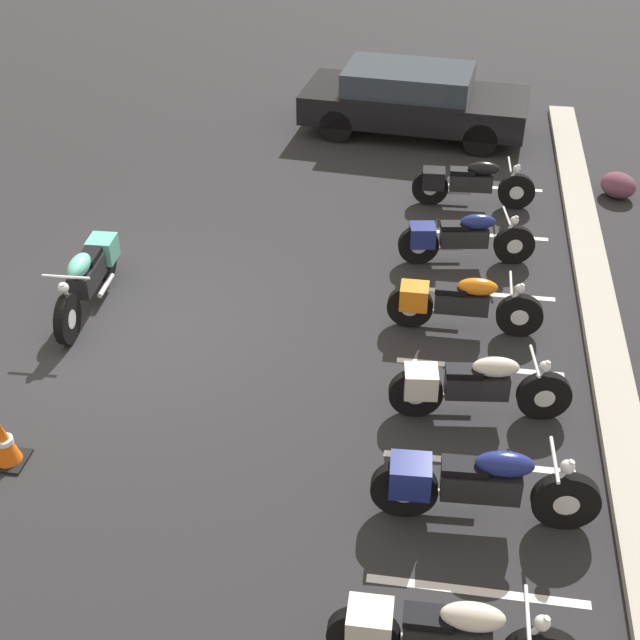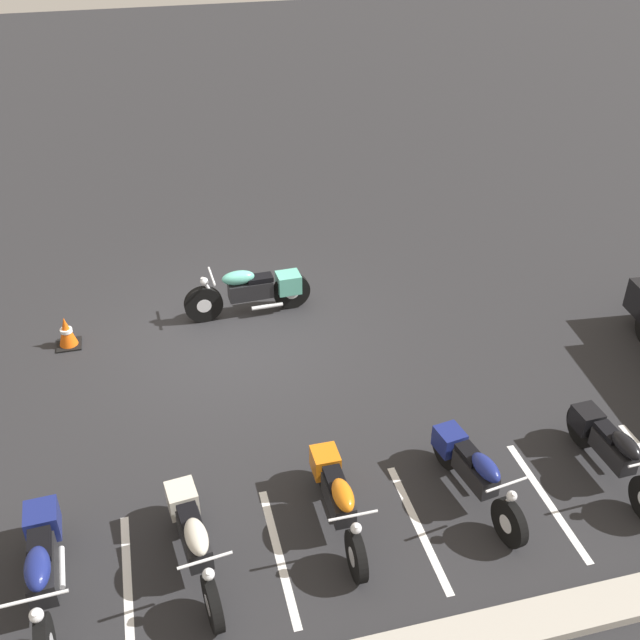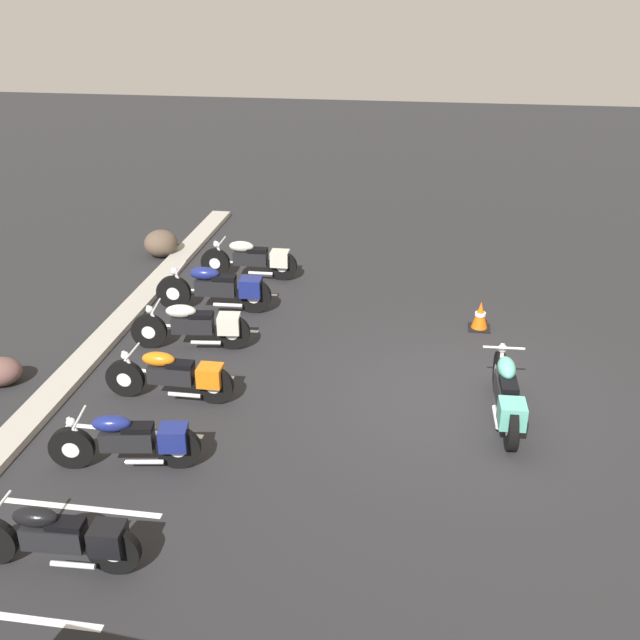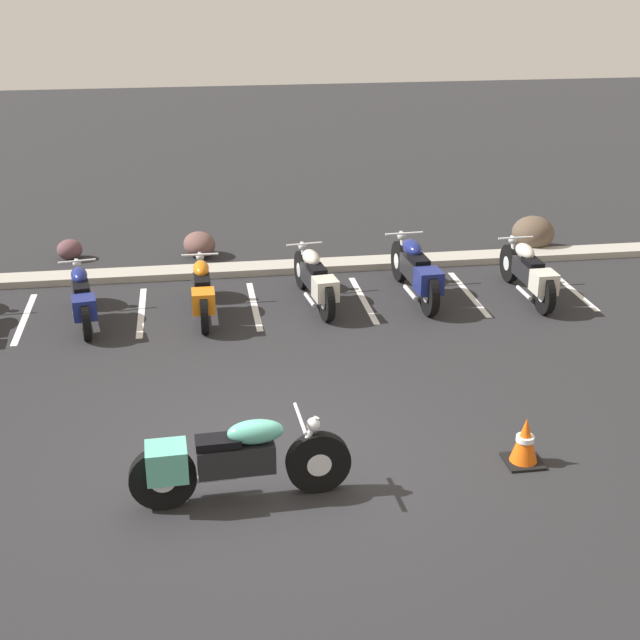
{
  "view_description": "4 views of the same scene",
  "coord_description": "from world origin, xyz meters",
  "px_view_note": "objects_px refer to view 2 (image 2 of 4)",
  "views": [
    {
      "loc": [
        9.36,
        4.0,
        6.83
      ],
      "look_at": [
        0.4,
        2.61,
        0.67
      ],
      "focal_mm": 50.0,
      "sensor_mm": 36.0,
      "label": 1
    },
    {
      "loc": [
        1.16,
        10.5,
        7.21
      ],
      "look_at": [
        -1.25,
        1.05,
        0.86
      ],
      "focal_mm": 42.0,
      "sensor_mm": 36.0,
      "label": 2
    },
    {
      "loc": [
        -10.33,
        0.52,
        6.1
      ],
      "look_at": [
        0.45,
        2.18,
        1.02
      ],
      "focal_mm": 42.0,
      "sensor_mm": 36.0,
      "label": 3
    },
    {
      "loc": [
        -0.79,
        -8.53,
        5.19
      ],
      "look_at": [
        0.73,
        1.41,
        1.04
      ],
      "focal_mm": 50.0,
      "sensor_mm": 36.0,
      "label": 4
    }
  ],
  "objects_px": {
    "motorcycle_teal_featured": "(254,290)",
    "parked_bike_3": "(194,537)",
    "parked_bike_2": "(337,496)",
    "traffic_cone": "(67,333)",
    "parked_bike_1": "(473,470)",
    "parked_bike_4": "(43,567)",
    "parked_bike_0": "(611,448)"
  },
  "relations": [
    {
      "from": "motorcycle_teal_featured",
      "to": "parked_bike_3",
      "type": "bearing_deg",
      "value": 70.33
    },
    {
      "from": "parked_bike_2",
      "to": "traffic_cone",
      "type": "height_order",
      "value": "parked_bike_2"
    },
    {
      "from": "motorcycle_teal_featured",
      "to": "parked_bike_1",
      "type": "relative_size",
      "value": 1.11
    },
    {
      "from": "parked_bike_4",
      "to": "traffic_cone",
      "type": "bearing_deg",
      "value": 176.43
    },
    {
      "from": "parked_bike_0",
      "to": "parked_bike_1",
      "type": "xyz_separation_m",
      "value": [
        1.93,
        -0.08,
        0.0
      ]
    },
    {
      "from": "parked_bike_3",
      "to": "parked_bike_4",
      "type": "xyz_separation_m",
      "value": [
        1.64,
        0.04,
        0.04
      ]
    },
    {
      "from": "parked_bike_1",
      "to": "parked_bike_2",
      "type": "bearing_deg",
      "value": -98.83
    },
    {
      "from": "parked_bike_1",
      "to": "parked_bike_4",
      "type": "distance_m",
      "value": 5.21
    },
    {
      "from": "parked_bike_3",
      "to": "traffic_cone",
      "type": "bearing_deg",
      "value": -169.41
    },
    {
      "from": "motorcycle_teal_featured",
      "to": "parked_bike_0",
      "type": "xyz_separation_m",
      "value": [
        -3.85,
        5.11,
        -0.05
      ]
    },
    {
      "from": "parked_bike_0",
      "to": "parked_bike_4",
      "type": "xyz_separation_m",
      "value": [
        7.13,
        0.18,
        0.06
      ]
    },
    {
      "from": "motorcycle_teal_featured",
      "to": "parked_bike_4",
      "type": "distance_m",
      "value": 6.23
    },
    {
      "from": "parked_bike_2",
      "to": "parked_bike_3",
      "type": "distance_m",
      "value": 1.78
    },
    {
      "from": "parked_bike_1",
      "to": "parked_bike_4",
      "type": "height_order",
      "value": "parked_bike_4"
    },
    {
      "from": "traffic_cone",
      "to": "motorcycle_teal_featured",
      "type": "bearing_deg",
      "value": -175.83
    },
    {
      "from": "parked_bike_4",
      "to": "parked_bike_2",
      "type": "bearing_deg",
      "value": 91.45
    },
    {
      "from": "parked_bike_1",
      "to": "traffic_cone",
      "type": "xyz_separation_m",
      "value": [
        5.13,
        -4.8,
        -0.17
      ]
    },
    {
      "from": "parked_bike_3",
      "to": "parked_bike_0",
      "type": "bearing_deg",
      "value": 84.61
    },
    {
      "from": "parked_bike_0",
      "to": "parked_bike_3",
      "type": "relative_size",
      "value": 0.96
    },
    {
      "from": "parked_bike_1",
      "to": "traffic_cone",
      "type": "bearing_deg",
      "value": -142.04
    },
    {
      "from": "parked_bike_0",
      "to": "traffic_cone",
      "type": "relative_size",
      "value": 3.71
    },
    {
      "from": "parked_bike_0",
      "to": "motorcycle_teal_featured",
      "type": "bearing_deg",
      "value": -145.4
    },
    {
      "from": "parked_bike_2",
      "to": "parked_bike_3",
      "type": "relative_size",
      "value": 0.97
    },
    {
      "from": "parked_bike_1",
      "to": "traffic_cone",
      "type": "distance_m",
      "value": 7.03
    },
    {
      "from": "parked_bike_0",
      "to": "parked_bike_1",
      "type": "relative_size",
      "value": 1.0
    },
    {
      "from": "parked_bike_0",
      "to": "parked_bike_4",
      "type": "relative_size",
      "value": 0.89
    },
    {
      "from": "motorcycle_teal_featured",
      "to": "parked_bike_0",
      "type": "bearing_deg",
      "value": 124.69
    },
    {
      "from": "parked_bike_1",
      "to": "parked_bike_3",
      "type": "bearing_deg",
      "value": -95.54
    },
    {
      "from": "motorcycle_teal_featured",
      "to": "parked_bike_3",
      "type": "distance_m",
      "value": 5.5
    },
    {
      "from": "parked_bike_3",
      "to": "parked_bike_4",
      "type": "height_order",
      "value": "parked_bike_4"
    },
    {
      "from": "parked_bike_3",
      "to": "parked_bike_4",
      "type": "bearing_deg",
      "value": -95.32
    },
    {
      "from": "motorcycle_teal_featured",
      "to": "parked_bike_0",
      "type": "distance_m",
      "value": 6.39
    }
  ]
}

